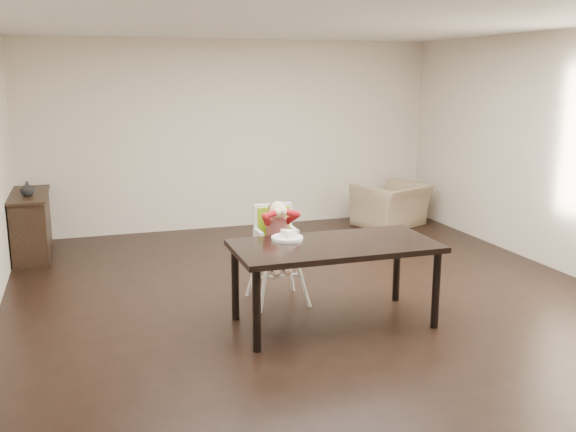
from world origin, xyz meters
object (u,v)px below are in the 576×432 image
(dining_table, at_px, (335,252))
(sideboard, at_px, (32,225))
(armchair, at_px, (392,198))
(high_chair, at_px, (277,231))

(dining_table, relative_size, sideboard, 1.43)
(armchair, relative_size, sideboard, 0.77)
(dining_table, distance_m, high_chair, 0.80)
(armchair, xyz_separation_m, sideboard, (-4.98, -0.10, -0.02))
(armchair, bearing_deg, high_chair, 22.26)
(dining_table, bearing_deg, armchair, 55.61)
(sideboard, bearing_deg, dining_table, -49.83)
(dining_table, bearing_deg, high_chair, 113.10)
(sideboard, bearing_deg, armchair, 1.15)
(armchair, height_order, sideboard, armchair)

